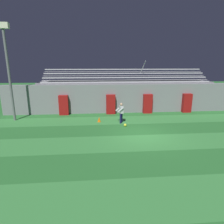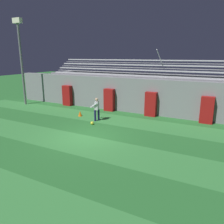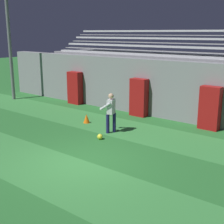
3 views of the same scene
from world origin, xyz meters
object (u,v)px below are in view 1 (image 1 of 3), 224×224
padding_pillar_gate_left (111,104)px  padding_pillar_far_right (187,103)px  padding_pillar_far_left (64,105)px  floodlight_pole (7,61)px  goalkeeper (121,112)px  traffic_cone (99,119)px  padding_pillar_gate_right (148,104)px  soccer_ball (125,125)px

padding_pillar_gate_left → padding_pillar_far_right: bearing=0.0°
padding_pillar_far_left → padding_pillar_far_right: same height
floodlight_pole → goalkeeper: size_ratio=4.65×
floodlight_pole → traffic_cone: size_ratio=18.49×
padding_pillar_gate_left → padding_pillar_gate_right: bearing=0.0°
goalkeeper → padding_pillar_gate_right: bearing=44.9°
padding_pillar_gate_left → padding_pillar_gate_right: (3.62, 0.00, 0.00)m
padding_pillar_gate_left → traffic_cone: padding_pillar_gate_left is taller
traffic_cone → goalkeeper: bearing=-13.8°
padding_pillar_gate_right → traffic_cone: padding_pillar_gate_right is taller
floodlight_pole → traffic_cone: floodlight_pole is taller
padding_pillar_gate_left → padding_pillar_far_right: size_ratio=1.00×
padding_pillar_far_left → goalkeeper: (5.05, -3.01, 0.02)m
padding_pillar_far_left → soccer_ball: bearing=-36.9°
goalkeeper → soccer_ball: goalkeeper is taller
padding_pillar_far_right → goalkeeper: size_ratio=1.12×
padding_pillar_gate_right → soccer_ball: bearing=-125.5°
padding_pillar_far_left → traffic_cone: 4.23m
floodlight_pole → padding_pillar_gate_right: bearing=7.1°
padding_pillar_far_right → goalkeeper: 7.63m
floodlight_pole → traffic_cone: 8.69m
padding_pillar_gate_right → padding_pillar_far_right: same height
soccer_ball → traffic_cone: traffic_cone is taller
padding_pillar_gate_right → traffic_cone: (-4.80, -2.58, -0.73)m
padding_pillar_far_right → floodlight_pole: size_ratio=0.24×
padding_pillar_far_right → soccer_ball: bearing=-149.9°
padding_pillar_gate_left → padding_pillar_far_left: bearing=180.0°
padding_pillar_gate_right → traffic_cone: bearing=-151.7°
soccer_ball → padding_pillar_gate_left: bearing=101.6°
padding_pillar_gate_left → soccer_ball: 4.12m
soccer_ball → traffic_cone: size_ratio=0.52×
traffic_cone → floodlight_pole: bearing=171.4°
goalkeeper → soccer_ball: bearing=-77.5°
padding_pillar_gate_left → goalkeeper: bearing=-78.7°
padding_pillar_far_left → padding_pillar_far_right: size_ratio=1.00×
padding_pillar_far_right → floodlight_pole: bearing=-174.7°
padding_pillar_far_left → padding_pillar_far_right: bearing=0.0°
padding_pillar_gate_left → floodlight_pole: 9.41m
padding_pillar_gate_left → padding_pillar_far_right: (7.61, 0.00, 0.00)m
padding_pillar_gate_right → soccer_ball: padding_pillar_gate_right is taller
padding_pillar_far_right → goalkeeper: padding_pillar_far_right is taller
padding_pillar_far_left → padding_pillar_far_right: (12.06, 0.00, 0.00)m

